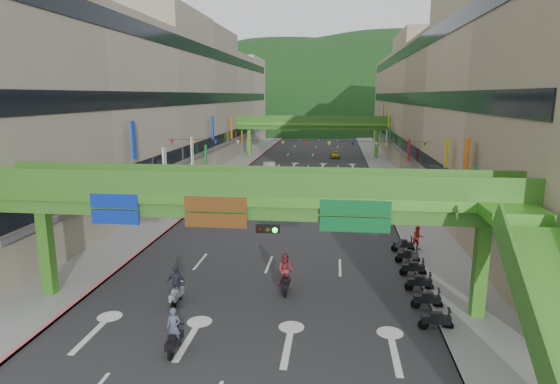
{
  "coord_description": "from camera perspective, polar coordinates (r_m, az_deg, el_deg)",
  "views": [
    {
      "loc": [
        4.04,
        -15.93,
        10.61
      ],
      "look_at": [
        0.0,
        18.0,
        3.5
      ],
      "focal_mm": 30.0,
      "sensor_mm": 36.0,
      "label": 1
    }
  ],
  "objects": [
    {
      "name": "curb_left",
      "position": [
        68.05,
        -4.44,
        2.82
      ],
      "size": [
        0.2,
        140.0,
        0.18
      ],
      "primitive_type": "cube",
      "color": "#CC5959",
      "rests_on": "ground"
    },
    {
      "name": "pedestrian_blue",
      "position": [
        42.65,
        17.55,
        -2.13
      ],
      "size": [
        0.76,
        0.53,
        1.56
      ],
      "primitive_type": "imported",
      "rotation": [
        0.0,
        0.0,
        3.22
      ],
      "color": "#2A4250",
      "rests_on": "ground"
    },
    {
      "name": "ground",
      "position": [
        19.56,
        -6.69,
        -21.17
      ],
      "size": [
        320.0,
        320.0,
        0.0
      ],
      "primitive_type": "plane",
      "color": "black",
      "rests_on": "ground"
    },
    {
      "name": "pedestrian_dark",
      "position": [
        45.15,
        17.03,
        -1.35
      ],
      "size": [
        0.98,
        0.79,
        1.56
      ],
      "primitive_type": "imported",
      "rotation": [
        0.0,
        0.0,
        -0.53
      ],
      "color": "black",
      "rests_on": "ground"
    },
    {
      "name": "car_silver",
      "position": [
        64.36,
        -1.32,
        2.95
      ],
      "size": [
        2.25,
        4.85,
        1.54
      ],
      "primitive_type": "imported",
      "rotation": [
        0.0,
        0.0,
        0.14
      ],
      "color": "gray",
      "rests_on": "ground"
    },
    {
      "name": "scooter_rider_far",
      "position": [
        49.08,
        0.64,
        0.6
      ],
      "size": [
        0.9,
        1.6,
        2.18
      ],
      "color": "maroon",
      "rests_on": "ground"
    },
    {
      "name": "building_row_right",
      "position": [
        67.6,
        19.83,
        10.09
      ],
      "size": [
        12.8,
        95.0,
        19.0
      ],
      "color": "gray",
      "rests_on": "ground"
    },
    {
      "name": "curb_right",
      "position": [
        66.96,
        11.04,
        2.49
      ],
      "size": [
        0.2,
        140.0,
        0.18
      ],
      "primitive_type": "cube",
      "color": "gray",
      "rests_on": "ground"
    },
    {
      "name": "pedestrian_red",
      "position": [
        33.63,
        16.42,
        -5.63
      ],
      "size": [
        0.94,
        0.81,
        1.68
      ],
      "primitive_type": "imported",
      "rotation": [
        0.0,
        0.0,
        0.24
      ],
      "color": "red",
      "rests_on": "ground"
    },
    {
      "name": "sidewalk_right",
      "position": [
        67.13,
        12.66,
        2.43
      ],
      "size": [
        4.0,
        140.0,
        0.15
      ],
      "primitive_type": "cube",
      "color": "gray",
      "rests_on": "ground"
    },
    {
      "name": "road_slab",
      "position": [
        66.9,
        3.24,
        2.61
      ],
      "size": [
        18.0,
        140.0,
        0.02
      ],
      "primitive_type": "cube",
      "color": "#28282B",
      "rests_on": "ground"
    },
    {
      "name": "building_row_left",
      "position": [
        69.83,
        -12.64,
        10.53
      ],
      "size": [
        12.8,
        95.0,
        19.0
      ],
      "color": "#9E937F",
      "rests_on": "ground"
    },
    {
      "name": "scooter_rider_mid",
      "position": [
        25.72,
        0.71,
        -9.79
      ],
      "size": [
        0.95,
        1.6,
        2.23
      ],
      "color": "black",
      "rests_on": "ground"
    },
    {
      "name": "hill_left",
      "position": [
        177.28,
        0.61,
        8.32
      ],
      "size": [
        168.0,
        140.0,
        112.0
      ],
      "primitive_type": "ellipsoid",
      "color": "#1C4419",
      "rests_on": "ground"
    },
    {
      "name": "scooter_rider_left",
      "position": [
        25.0,
        -12.53,
        -11.11
      ],
      "size": [
        1.0,
        1.6,
        2.02
      ],
      "color": "gray",
      "rests_on": "ground"
    },
    {
      "name": "bunting_string",
      "position": [
        46.34,
        1.76,
        5.99
      ],
      "size": [
        26.0,
        0.36,
        0.47
      ],
      "color": "black",
      "rests_on": "ground"
    },
    {
      "name": "overpass_far",
      "position": [
        81.2,
        3.96,
        8.05
      ],
      "size": [
        28.0,
        2.2,
        7.1
      ],
      "color": "#4C9E2D",
      "rests_on": "ground"
    },
    {
      "name": "hill_right",
      "position": [
        197.34,
        13.01,
        8.37
      ],
      "size": [
        208.0,
        176.0,
        128.0
      ],
      "primitive_type": "ellipsoid",
      "color": "#1C4419",
      "rests_on": "ground"
    },
    {
      "name": "car_yellow",
      "position": [
        80.98,
        6.72,
        4.59
      ],
      "size": [
        1.77,
        3.79,
        1.25
      ],
      "primitive_type": "imported",
      "rotation": [
        0.0,
        0.0,
        0.08
      ],
      "color": "gold",
      "rests_on": "ground"
    },
    {
      "name": "sidewalk_left",
      "position": [
        68.44,
        -6.0,
        2.83
      ],
      "size": [
        4.0,
        140.0,
        0.15
      ],
      "primitive_type": "cube",
      "color": "gray",
      "rests_on": "ground"
    },
    {
      "name": "parked_scooter_row",
      "position": [
        28.23,
        16.27,
        -9.67
      ],
      "size": [
        1.6,
        11.55,
        1.08
      ],
      "color": "black",
      "rests_on": "ground"
    },
    {
      "name": "overpass_near",
      "position": [
        22.21,
        -1.46,
        -2.33
      ],
      "size": [
        28.0,
        12.27,
        7.1
      ],
      "color": "#4C9E2D",
      "rests_on": "ground"
    },
    {
      "name": "scooter_rider_near",
      "position": [
        20.77,
        -12.8,
        -16.36
      ],
      "size": [
        0.62,
        1.6,
        1.99
      ],
      "color": "black",
      "rests_on": "ground"
    }
  ]
}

